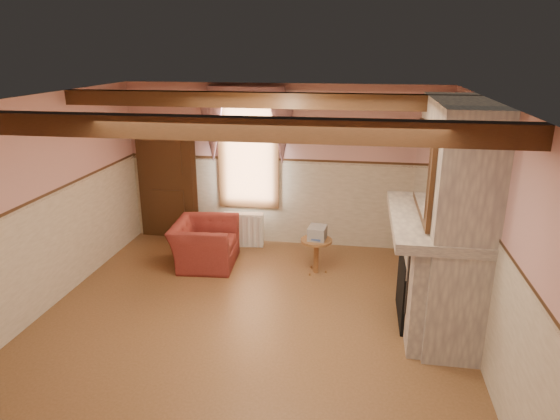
% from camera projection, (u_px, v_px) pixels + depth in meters
% --- Properties ---
extents(floor, '(5.50, 6.00, 0.01)m').
position_uv_depth(floor, '(246.00, 329.00, 6.25)').
color(floor, brown).
rests_on(floor, ground).
extents(ceiling, '(5.50, 6.00, 0.01)m').
position_uv_depth(ceiling, '(240.00, 102.00, 5.38)').
color(ceiling, silver).
rests_on(ceiling, wall_back).
extents(wall_back, '(5.50, 0.02, 2.80)m').
position_uv_depth(wall_back, '(283.00, 166.00, 8.63)').
color(wall_back, tan).
rests_on(wall_back, floor).
extents(wall_front, '(5.50, 0.02, 2.80)m').
position_uv_depth(wall_front, '(128.00, 389.00, 3.00)').
color(wall_front, tan).
rests_on(wall_front, floor).
extents(wall_left, '(0.02, 6.00, 2.80)m').
position_uv_depth(wall_left, '(29.00, 212.00, 6.24)').
color(wall_left, tan).
rests_on(wall_left, floor).
extents(wall_right, '(0.02, 6.00, 2.80)m').
position_uv_depth(wall_right, '(490.00, 237.00, 5.40)').
color(wall_right, tan).
rests_on(wall_right, floor).
extents(wainscot, '(5.50, 6.00, 1.50)m').
position_uv_depth(wainscot, '(244.00, 274.00, 6.02)').
color(wainscot, beige).
rests_on(wainscot, floor).
extents(chair_rail, '(5.50, 6.00, 0.08)m').
position_uv_depth(chair_rail, '(243.00, 216.00, 5.79)').
color(chair_rail, black).
rests_on(chair_rail, wainscot).
extents(firebox, '(0.20, 0.95, 0.90)m').
position_uv_depth(firebox, '(408.00, 286.00, 6.37)').
color(firebox, black).
rests_on(firebox, floor).
extents(armchair, '(1.03, 1.16, 0.71)m').
position_uv_depth(armchair, '(205.00, 243.00, 8.02)').
color(armchair, maroon).
rests_on(armchair, floor).
extents(side_table, '(0.60, 0.60, 0.55)m').
position_uv_depth(side_table, '(316.00, 256.00, 7.74)').
color(side_table, brown).
rests_on(side_table, floor).
extents(book_stack, '(0.29, 0.34, 0.20)m').
position_uv_depth(book_stack, '(317.00, 233.00, 7.65)').
color(book_stack, '#B7AD8C').
rests_on(book_stack, side_table).
extents(radiator, '(0.71, 0.25, 0.60)m').
position_uv_depth(radiator, '(244.00, 229.00, 8.79)').
color(radiator, silver).
rests_on(radiator, floor).
extents(bowl, '(0.34, 0.34, 0.08)m').
position_uv_depth(bowl, '(435.00, 211.00, 6.07)').
color(bowl, brown).
rests_on(bowl, mantel).
extents(mantel_clock, '(0.14, 0.24, 0.20)m').
position_uv_depth(mantel_clock, '(430.00, 195.00, 6.51)').
color(mantel_clock, black).
rests_on(mantel_clock, mantel).
extents(oil_lamp, '(0.11, 0.11, 0.28)m').
position_uv_depth(oil_lamp, '(430.00, 191.00, 6.55)').
color(oil_lamp, gold).
rests_on(oil_lamp, mantel).
extents(candle_red, '(0.06, 0.06, 0.16)m').
position_uv_depth(candle_red, '(443.00, 225.00, 5.48)').
color(candle_red, '#AA2315').
rests_on(candle_red, mantel).
extents(jar_yellow, '(0.06, 0.06, 0.12)m').
position_uv_depth(jar_yellow, '(439.00, 218.00, 5.78)').
color(jar_yellow, gold).
rests_on(jar_yellow, mantel).
extents(fireplace, '(0.85, 2.00, 2.80)m').
position_uv_depth(fireplace, '(450.00, 218.00, 6.01)').
color(fireplace, gray).
rests_on(fireplace, floor).
extents(mantel, '(1.05, 2.05, 0.12)m').
position_uv_depth(mantel, '(435.00, 220.00, 6.05)').
color(mantel, gray).
rests_on(mantel, fireplace).
extents(overmantel_mirror, '(0.06, 1.44, 1.04)m').
position_uv_depth(overmantel_mirror, '(423.00, 171.00, 5.89)').
color(overmantel_mirror, silver).
rests_on(overmantel_mirror, fireplace).
extents(door, '(1.10, 0.10, 2.10)m').
position_uv_depth(door, '(168.00, 182.00, 9.00)').
color(door, black).
rests_on(door, floor).
extents(window, '(1.06, 0.08, 2.02)m').
position_uv_depth(window, '(248.00, 151.00, 8.62)').
color(window, white).
rests_on(window, wall_back).
extents(window_drapes, '(1.30, 0.14, 1.40)m').
position_uv_depth(window_drapes, '(246.00, 117.00, 8.35)').
color(window_drapes, gray).
rests_on(window_drapes, wall_back).
extents(ceiling_beam_front, '(5.50, 0.18, 0.20)m').
position_uv_depth(ceiling_beam_front, '(207.00, 128.00, 4.29)').
color(ceiling_beam_front, black).
rests_on(ceiling_beam_front, ceiling).
extents(ceiling_beam_back, '(5.50, 0.18, 0.20)m').
position_uv_depth(ceiling_beam_back, '(262.00, 100.00, 6.54)').
color(ceiling_beam_back, black).
rests_on(ceiling_beam_back, ceiling).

